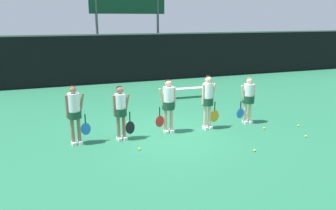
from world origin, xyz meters
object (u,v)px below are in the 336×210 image
player_2 (168,102)px  tennis_ball_1 (255,150)px  bench_courtside (190,89)px  tennis_ball_3 (298,126)px  tennis_ball_4 (264,128)px  tennis_ball_7 (210,120)px  tennis_ball_0 (127,122)px  scoreboard (128,5)px  player_0 (74,110)px  tennis_ball_5 (139,149)px  player_3 (208,98)px  player_1 (121,108)px  tennis_ball_2 (306,136)px  tennis_ball_6 (247,114)px  player_4 (248,97)px

player_2 → tennis_ball_1: size_ratio=24.22×
bench_courtside → tennis_ball_3: bench_courtside is taller
tennis_ball_4 → tennis_ball_7: (-1.26, 1.42, -0.00)m
tennis_ball_0 → tennis_ball_7: size_ratio=1.02×
scoreboard → player_0: scoreboard is taller
tennis_ball_0 → tennis_ball_5: 2.48m
player_0 → tennis_ball_4: 6.04m
player_3 → tennis_ball_3: size_ratio=26.56×
player_1 → tennis_ball_2: 5.70m
tennis_ball_1 → tennis_ball_5: 3.17m
tennis_ball_0 → scoreboard: bearing=76.0°
tennis_ball_6 → tennis_ball_7: (-1.65, -0.22, -0.00)m
player_2 → tennis_ball_6: bearing=15.4°
tennis_ball_0 → tennis_ball_3: size_ratio=0.99×
player_4 → player_3: bearing=-176.5°
player_3 → tennis_ball_3: 3.27m
scoreboard → player_1: (-2.62, -9.97, -3.32)m
tennis_ball_0 → tennis_ball_6: (4.50, -0.51, -0.00)m
player_1 → tennis_ball_1: 3.99m
player_0 → player_1: 1.31m
player_3 → tennis_ball_0: player_3 is taller
player_0 → tennis_ball_3: bearing=-16.6°
scoreboard → tennis_ball_0: (-2.11, -8.47, -4.25)m
bench_courtside → tennis_ball_5: (-3.80, -5.27, -0.35)m
player_1 → tennis_ball_2: (5.35, -1.73, -0.94)m
tennis_ball_0 → tennis_ball_6: 4.53m
tennis_ball_0 → tennis_ball_2: size_ratio=0.96×
tennis_ball_6 → player_3: bearing=-155.9°
tennis_ball_1 → tennis_ball_5: size_ratio=1.01×
tennis_ball_0 → tennis_ball_5: (-0.22, -2.47, 0.00)m
tennis_ball_1 → tennis_ball_5: bearing=158.2°
tennis_ball_5 → tennis_ball_1: bearing=-21.8°
player_1 → player_0: bearing=168.0°
tennis_ball_4 → tennis_ball_2: bearing=-55.6°
player_3 → tennis_ball_2: 3.22m
player_2 → tennis_ball_5: 1.93m
player_2 → tennis_ball_4: bearing=-12.8°
scoreboard → tennis_ball_5: size_ratio=77.92×
scoreboard → tennis_ball_7: size_ratio=83.79×
scoreboard → tennis_ball_1: 12.86m
player_3 → tennis_ball_5: size_ratio=25.34×
player_0 → bench_courtside: bearing=28.7°
player_3 → tennis_ball_4: size_ratio=24.84×
scoreboard → player_2: (-1.09, -9.85, -3.27)m
player_4 → tennis_ball_3: (1.40, -0.96, -0.91)m
player_1 → player_4: player_1 is taller
player_1 → tennis_ball_0: (0.51, 1.50, -0.94)m
bench_courtside → player_1: size_ratio=1.19×
bench_courtside → tennis_ball_4: 4.99m
tennis_ball_3 → tennis_ball_4: tennis_ball_4 is taller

